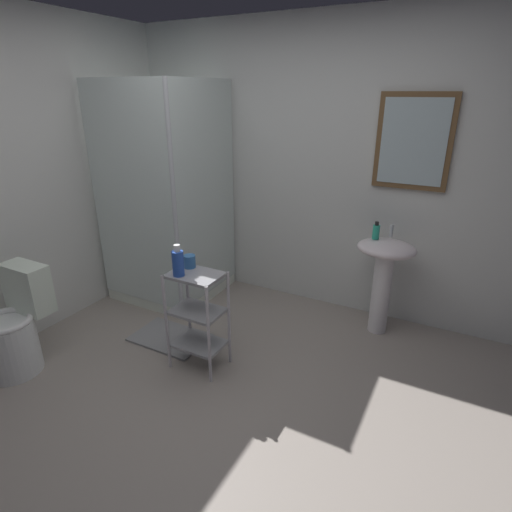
{
  "coord_description": "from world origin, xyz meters",
  "views": [
    {
      "loc": [
        1.23,
        -1.65,
        1.9
      ],
      "look_at": [
        0.03,
        0.61,
        0.88
      ],
      "focal_mm": 28.99,
      "sensor_mm": 36.0,
      "label": 1
    }
  ],
  "objects_px": {
    "storage_cart": "(198,313)",
    "hand_soap_bottle": "(376,231)",
    "rinse_cup": "(190,261)",
    "shampoo_bottle_blue": "(178,262)",
    "toilet": "(15,330)",
    "bath_mat": "(170,337)",
    "shower_stall": "(173,252)",
    "pedestal_sink": "(384,268)"
  },
  "relations": [
    {
      "from": "shampoo_bottle_blue",
      "to": "toilet",
      "type": "bearing_deg",
      "value": -151.69
    },
    {
      "from": "shampoo_bottle_blue",
      "to": "rinse_cup",
      "type": "xyz_separation_m",
      "value": [
        -0.02,
        0.15,
        -0.05
      ]
    },
    {
      "from": "pedestal_sink",
      "to": "bath_mat",
      "type": "distance_m",
      "value": 1.84
    },
    {
      "from": "hand_soap_bottle",
      "to": "bath_mat",
      "type": "relative_size",
      "value": 0.23
    },
    {
      "from": "shampoo_bottle_blue",
      "to": "rinse_cup",
      "type": "height_order",
      "value": "shampoo_bottle_blue"
    },
    {
      "from": "toilet",
      "to": "bath_mat",
      "type": "bearing_deg",
      "value": 48.31
    },
    {
      "from": "storage_cart",
      "to": "shampoo_bottle_blue",
      "type": "distance_m",
      "value": 0.41
    },
    {
      "from": "shampoo_bottle_blue",
      "to": "bath_mat",
      "type": "height_order",
      "value": "shampoo_bottle_blue"
    },
    {
      "from": "toilet",
      "to": "storage_cart",
      "type": "xyz_separation_m",
      "value": [
        1.14,
        0.64,
        0.12
      ]
    },
    {
      "from": "shower_stall",
      "to": "toilet",
      "type": "bearing_deg",
      "value": -100.81
    },
    {
      "from": "shower_stall",
      "to": "storage_cart",
      "type": "xyz_separation_m",
      "value": [
        0.86,
        -0.81,
        -0.03
      ]
    },
    {
      "from": "toilet",
      "to": "bath_mat",
      "type": "height_order",
      "value": "toilet"
    },
    {
      "from": "rinse_cup",
      "to": "shampoo_bottle_blue",
      "type": "bearing_deg",
      "value": -83.16
    },
    {
      "from": "hand_soap_bottle",
      "to": "shampoo_bottle_blue",
      "type": "distance_m",
      "value": 1.57
    },
    {
      "from": "storage_cart",
      "to": "hand_soap_bottle",
      "type": "distance_m",
      "value": 1.52
    },
    {
      "from": "shower_stall",
      "to": "bath_mat",
      "type": "relative_size",
      "value": 3.33
    },
    {
      "from": "bath_mat",
      "to": "hand_soap_bottle",
      "type": "bearing_deg",
      "value": 34.13
    },
    {
      "from": "shower_stall",
      "to": "rinse_cup",
      "type": "xyz_separation_m",
      "value": [
        0.76,
        -0.73,
        0.32
      ]
    },
    {
      "from": "bath_mat",
      "to": "rinse_cup",
      "type": "bearing_deg",
      "value": -15.31
    },
    {
      "from": "shower_stall",
      "to": "pedestal_sink",
      "type": "bearing_deg",
      "value": 8.63
    },
    {
      "from": "shower_stall",
      "to": "hand_soap_bottle",
      "type": "height_order",
      "value": "shower_stall"
    },
    {
      "from": "hand_soap_bottle",
      "to": "bath_mat",
      "type": "bearing_deg",
      "value": -145.87
    },
    {
      "from": "pedestal_sink",
      "to": "shampoo_bottle_blue",
      "type": "distance_m",
      "value": 1.65
    },
    {
      "from": "pedestal_sink",
      "to": "toilet",
      "type": "xyz_separation_m",
      "value": [
        -2.19,
        -1.74,
        -0.26
      ]
    },
    {
      "from": "toilet",
      "to": "hand_soap_bottle",
      "type": "relative_size",
      "value": 5.41
    },
    {
      "from": "toilet",
      "to": "shampoo_bottle_blue",
      "type": "xyz_separation_m",
      "value": [
        1.06,
        0.57,
        0.52
      ]
    },
    {
      "from": "shower_stall",
      "to": "toilet",
      "type": "xyz_separation_m",
      "value": [
        -0.28,
        -1.45,
        -0.15
      ]
    },
    {
      "from": "hand_soap_bottle",
      "to": "bath_mat",
      "type": "xyz_separation_m",
      "value": [
        -1.38,
        -0.93,
        -0.86
      ]
    },
    {
      "from": "pedestal_sink",
      "to": "hand_soap_bottle",
      "type": "bearing_deg",
      "value": 179.38
    },
    {
      "from": "storage_cart",
      "to": "hand_soap_bottle",
      "type": "height_order",
      "value": "hand_soap_bottle"
    },
    {
      "from": "shower_stall",
      "to": "bath_mat",
      "type": "distance_m",
      "value": 0.9
    },
    {
      "from": "pedestal_sink",
      "to": "rinse_cup",
      "type": "bearing_deg",
      "value": -138.44
    },
    {
      "from": "shower_stall",
      "to": "storage_cart",
      "type": "relative_size",
      "value": 2.7
    },
    {
      "from": "storage_cart",
      "to": "pedestal_sink",
      "type": "bearing_deg",
      "value": 46.15
    },
    {
      "from": "hand_soap_bottle",
      "to": "rinse_cup",
      "type": "xyz_separation_m",
      "value": [
        -1.06,
        -1.02,
        -0.09
      ]
    },
    {
      "from": "shower_stall",
      "to": "storage_cart",
      "type": "height_order",
      "value": "shower_stall"
    },
    {
      "from": "bath_mat",
      "to": "shower_stall",
      "type": "bearing_deg",
      "value": 124.49
    },
    {
      "from": "pedestal_sink",
      "to": "storage_cart",
      "type": "xyz_separation_m",
      "value": [
        -1.05,
        -1.1,
        -0.14
      ]
    },
    {
      "from": "bath_mat",
      "to": "storage_cart",
      "type": "bearing_deg",
      "value": -21.19
    },
    {
      "from": "hand_soap_bottle",
      "to": "rinse_cup",
      "type": "bearing_deg",
      "value": -135.93
    },
    {
      "from": "shower_stall",
      "to": "pedestal_sink",
      "type": "relative_size",
      "value": 2.47
    },
    {
      "from": "storage_cart",
      "to": "rinse_cup",
      "type": "relative_size",
      "value": 8.14
    }
  ]
}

